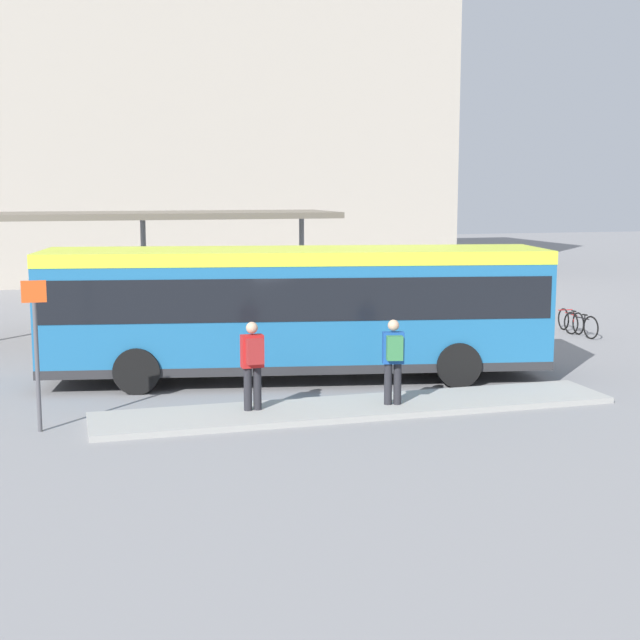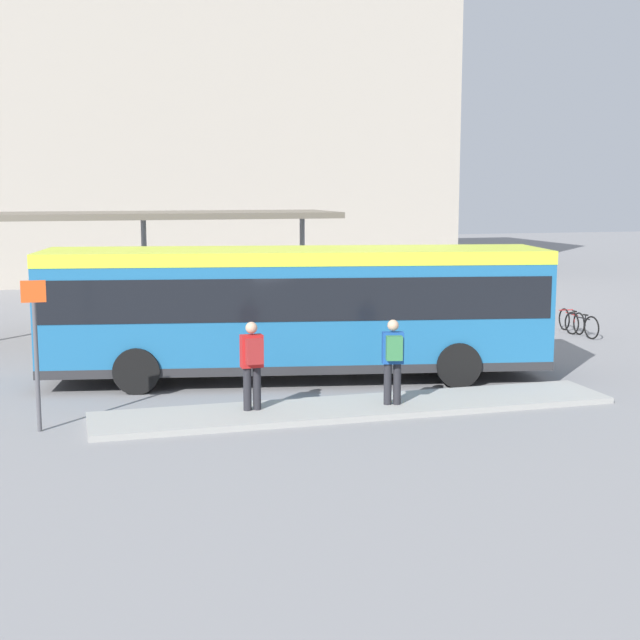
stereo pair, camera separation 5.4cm
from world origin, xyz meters
The scene contains 10 objects.
ground_plane centered at (0.00, 0.00, 0.00)m, with size 120.00×120.00×0.00m, color gray.
curb_island centered at (0.45, -3.28, 0.06)m, with size 10.62×1.80×0.12m.
city_bus centered at (0.01, 0.00, 1.79)m, with size 11.80×4.65×3.06m.
pedestrian_waiting centered at (-1.70, -3.15, 1.13)m, with size 0.44×0.46×1.75m.
pedestrian_companion centered at (1.10, -3.47, 1.11)m, with size 0.46×0.51×1.73m.
bicycle_black centered at (9.78, 3.46, 0.36)m, with size 0.48×1.64×0.71m.
bicycle_red centered at (9.94, 4.28, 0.35)m, with size 0.48×1.63×0.70m.
station_shelter centered at (-2.87, 7.02, 3.58)m, with size 11.46×3.42×3.74m.
platform_sign centered at (-5.70, -3.13, 1.56)m, with size 0.44×0.08×2.80m.
station_building centered at (0.93, 27.81, 9.80)m, with size 26.04×12.72×19.60m.
Camera 1 is at (-5.15, -19.88, 4.45)m, focal length 50.00 mm.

